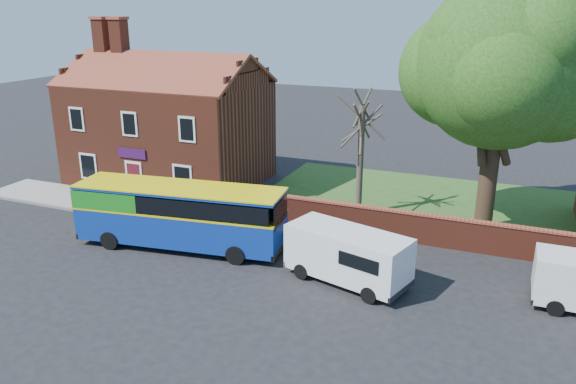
% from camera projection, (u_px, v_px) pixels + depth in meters
% --- Properties ---
extents(ground, '(120.00, 120.00, 0.00)m').
position_uv_depth(ground, '(161.00, 264.00, 25.76)').
color(ground, black).
rests_on(ground, ground).
extents(pavement, '(18.00, 3.50, 0.12)m').
position_uv_depth(pavement, '(118.00, 205.00, 33.33)').
color(pavement, gray).
rests_on(pavement, ground).
extents(kerb, '(18.00, 0.15, 0.14)m').
position_uv_depth(kerb, '(98.00, 214.00, 31.79)').
color(kerb, slate).
rests_on(kerb, ground).
extents(grass_strip, '(26.00, 12.00, 0.04)m').
position_uv_depth(grass_strip, '(480.00, 211.00, 32.43)').
color(grass_strip, '#426B28').
rests_on(grass_strip, ground).
extents(shop_building, '(12.30, 8.13, 10.50)m').
position_uv_depth(shop_building, '(169.00, 130.00, 37.32)').
color(shop_building, maroon).
rests_on(shop_building, ground).
extents(boundary_wall, '(22.00, 0.38, 1.60)m').
position_uv_depth(boundary_wall, '(472.00, 235.00, 26.92)').
color(boundary_wall, maroon).
rests_on(boundary_wall, ground).
extents(bus, '(10.43, 3.87, 3.10)m').
position_uv_depth(bus, '(174.00, 212.00, 27.22)').
color(bus, '#0E329A').
rests_on(bus, ground).
extents(van_near, '(5.65, 3.47, 2.32)m').
position_uv_depth(van_near, '(348.00, 254.00, 23.74)').
color(van_near, white).
rests_on(van_near, ground).
extents(large_tree, '(10.45, 8.27, 12.75)m').
position_uv_depth(large_tree, '(503.00, 70.00, 27.25)').
color(large_tree, black).
rests_on(large_tree, ground).
extents(bare_tree, '(2.54, 3.03, 6.78)m').
position_uv_depth(bare_tree, '(360.00, 155.00, 30.94)').
color(bare_tree, '#4C4238').
rests_on(bare_tree, ground).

